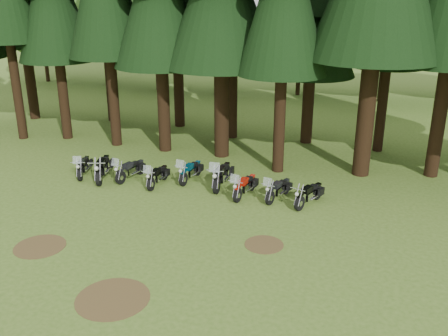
{
  "coord_description": "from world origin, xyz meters",
  "views": [
    {
      "loc": [
        7.83,
        -14.85,
        8.64
      ],
      "look_at": [
        1.6,
        5.0,
        1.0
      ],
      "focal_mm": 40.0,
      "sensor_mm": 36.0,
      "label": 1
    }
  ],
  "objects_px": {
    "motorcycle_7": "(278,190)",
    "motorcycle_8": "(309,195)",
    "motorcycle_2": "(130,170)",
    "motorcycle_3": "(158,176)",
    "motorcycle_4": "(191,171)",
    "motorcycle_6": "(245,186)",
    "motorcycle_5": "(222,176)",
    "motorcycle_1": "(103,168)",
    "motorcycle_0": "(83,167)"
  },
  "relations": [
    {
      "from": "motorcycle_4",
      "to": "motorcycle_1",
      "type": "bearing_deg",
      "value": -159.74
    },
    {
      "from": "motorcycle_1",
      "to": "motorcycle_6",
      "type": "relative_size",
      "value": 1.12
    },
    {
      "from": "motorcycle_6",
      "to": "motorcycle_4",
      "type": "bearing_deg",
      "value": 170.47
    },
    {
      "from": "motorcycle_1",
      "to": "motorcycle_5",
      "type": "bearing_deg",
      "value": -10.8
    },
    {
      "from": "motorcycle_1",
      "to": "motorcycle_3",
      "type": "distance_m",
      "value": 2.81
    },
    {
      "from": "motorcycle_3",
      "to": "motorcycle_4",
      "type": "relative_size",
      "value": 0.96
    },
    {
      "from": "motorcycle_1",
      "to": "motorcycle_4",
      "type": "height_order",
      "value": "motorcycle_4"
    },
    {
      "from": "motorcycle_5",
      "to": "motorcycle_6",
      "type": "bearing_deg",
      "value": -32.13
    },
    {
      "from": "motorcycle_4",
      "to": "motorcycle_7",
      "type": "height_order",
      "value": "motorcycle_4"
    },
    {
      "from": "motorcycle_7",
      "to": "motorcycle_8",
      "type": "relative_size",
      "value": 1.0
    },
    {
      "from": "motorcycle_1",
      "to": "motorcycle_2",
      "type": "distance_m",
      "value": 1.31
    },
    {
      "from": "motorcycle_7",
      "to": "motorcycle_8",
      "type": "xyz_separation_m",
      "value": [
        1.34,
        -0.18,
        0.01
      ]
    },
    {
      "from": "motorcycle_3",
      "to": "motorcycle_7",
      "type": "relative_size",
      "value": 1.01
    },
    {
      "from": "motorcycle_1",
      "to": "motorcycle_8",
      "type": "relative_size",
      "value": 1.19
    },
    {
      "from": "motorcycle_5",
      "to": "motorcycle_8",
      "type": "bearing_deg",
      "value": -13.17
    },
    {
      "from": "motorcycle_4",
      "to": "motorcycle_7",
      "type": "distance_m",
      "value": 4.46
    },
    {
      "from": "motorcycle_0",
      "to": "motorcycle_1",
      "type": "distance_m",
      "value": 1.13
    },
    {
      "from": "motorcycle_1",
      "to": "motorcycle_7",
      "type": "height_order",
      "value": "motorcycle_7"
    },
    {
      "from": "motorcycle_6",
      "to": "motorcycle_8",
      "type": "xyz_separation_m",
      "value": [
        2.78,
        -0.06,
        -0.01
      ]
    },
    {
      "from": "motorcycle_3",
      "to": "motorcycle_4",
      "type": "height_order",
      "value": "motorcycle_4"
    },
    {
      "from": "motorcycle_5",
      "to": "motorcycle_1",
      "type": "bearing_deg",
      "value": -174.38
    },
    {
      "from": "motorcycle_0",
      "to": "motorcycle_1",
      "type": "height_order",
      "value": "motorcycle_0"
    },
    {
      "from": "motorcycle_2",
      "to": "motorcycle_6",
      "type": "bearing_deg",
      "value": 8.82
    },
    {
      "from": "motorcycle_6",
      "to": "motorcycle_7",
      "type": "xyz_separation_m",
      "value": [
        1.45,
        0.12,
        -0.02
      ]
    },
    {
      "from": "motorcycle_4",
      "to": "motorcycle_5",
      "type": "distance_m",
      "value": 1.65
    },
    {
      "from": "motorcycle_0",
      "to": "motorcycle_8",
      "type": "relative_size",
      "value": 1.02
    },
    {
      "from": "motorcycle_4",
      "to": "motorcycle_8",
      "type": "height_order",
      "value": "motorcycle_4"
    },
    {
      "from": "motorcycle_7",
      "to": "motorcycle_4",
      "type": "bearing_deg",
      "value": -174.36
    },
    {
      "from": "motorcycle_7",
      "to": "motorcycle_8",
      "type": "height_order",
      "value": "motorcycle_7"
    },
    {
      "from": "motorcycle_5",
      "to": "motorcycle_0",
      "type": "bearing_deg",
      "value": -176.49
    },
    {
      "from": "motorcycle_1",
      "to": "motorcycle_8",
      "type": "distance_m",
      "value": 9.73
    },
    {
      "from": "motorcycle_2",
      "to": "motorcycle_5",
      "type": "relative_size",
      "value": 0.85
    },
    {
      "from": "motorcycle_0",
      "to": "motorcycle_4",
      "type": "distance_m",
      "value": 5.24
    },
    {
      "from": "motorcycle_3",
      "to": "motorcycle_8",
      "type": "distance_m",
      "value": 6.93
    },
    {
      "from": "motorcycle_2",
      "to": "motorcycle_8",
      "type": "height_order",
      "value": "motorcycle_2"
    },
    {
      "from": "motorcycle_7",
      "to": "motorcycle_8",
      "type": "distance_m",
      "value": 1.35
    },
    {
      "from": "motorcycle_0",
      "to": "motorcycle_2",
      "type": "relative_size",
      "value": 0.97
    },
    {
      "from": "motorcycle_0",
      "to": "motorcycle_7",
      "type": "xyz_separation_m",
      "value": [
        9.52,
        0.0,
        -0.01
      ]
    },
    {
      "from": "motorcycle_3",
      "to": "motorcycle_7",
      "type": "distance_m",
      "value": 5.59
    },
    {
      "from": "motorcycle_3",
      "to": "motorcycle_6",
      "type": "relative_size",
      "value": 0.95
    },
    {
      "from": "motorcycle_0",
      "to": "motorcycle_3",
      "type": "distance_m",
      "value": 3.93
    },
    {
      "from": "motorcycle_6",
      "to": "motorcycle_3",
      "type": "bearing_deg",
      "value": -170.39
    },
    {
      "from": "motorcycle_0",
      "to": "motorcycle_8",
      "type": "bearing_deg",
      "value": -20.09
    },
    {
      "from": "motorcycle_4",
      "to": "motorcycle_5",
      "type": "bearing_deg",
      "value": -3.77
    },
    {
      "from": "motorcycle_1",
      "to": "motorcycle_2",
      "type": "xyz_separation_m",
      "value": [
        1.26,
        0.35,
        -0.07
      ]
    },
    {
      "from": "motorcycle_5",
      "to": "motorcycle_4",
      "type": "bearing_deg",
      "value": 168.35
    },
    {
      "from": "motorcycle_5",
      "to": "motorcycle_6",
      "type": "height_order",
      "value": "motorcycle_5"
    },
    {
      "from": "motorcycle_7",
      "to": "motorcycle_3",
      "type": "bearing_deg",
      "value": -161.58
    },
    {
      "from": "motorcycle_2",
      "to": "motorcycle_3",
      "type": "distance_m",
      "value": 1.58
    },
    {
      "from": "motorcycle_2",
      "to": "motorcycle_6",
      "type": "distance_m",
      "value": 5.7
    }
  ]
}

